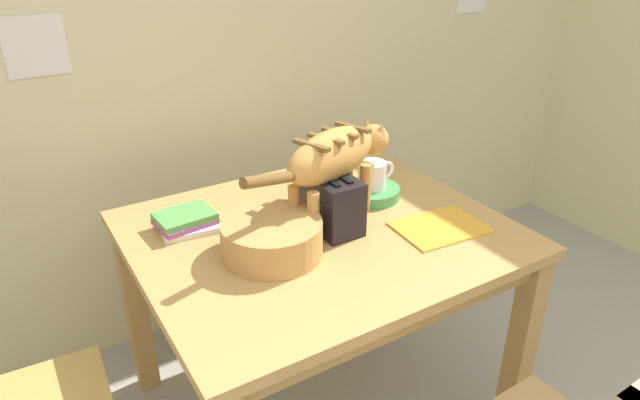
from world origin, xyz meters
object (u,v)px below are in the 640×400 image
at_px(book_stack, 186,221).
at_px(toaster, 332,203).
at_px(dining_table, 320,254).
at_px(cat, 336,157).
at_px(saucer_bowl, 371,192).
at_px(magazine, 440,227).
at_px(wicker_basket, 272,237).
at_px(coffee_mug, 373,175).

relative_size(book_stack, toaster, 0.94).
relative_size(dining_table, cat, 1.81).
xyz_separation_m(cat, toaster, (-0.04, -0.04, -0.13)).
relative_size(saucer_bowl, magazine, 0.72).
bearing_deg(wicker_basket, dining_table, 15.24).
bearing_deg(wicker_basket, coffee_mug, 18.20).
xyz_separation_m(magazine, book_stack, (-0.67, 0.40, 0.02)).
bearing_deg(toaster, cat, 46.19).
bearing_deg(cat, book_stack, -133.20).
relative_size(dining_table, wicker_basket, 3.86).
relative_size(dining_table, toaster, 5.53).
xyz_separation_m(cat, book_stack, (-0.42, 0.18, -0.19)).
relative_size(dining_table, book_stack, 5.88).
height_order(saucer_bowl, coffee_mug, coffee_mug).
xyz_separation_m(dining_table, toaster, (0.04, -0.01, 0.18)).
height_order(coffee_mug, book_stack, coffee_mug).
xyz_separation_m(magazine, wicker_basket, (-0.51, 0.13, 0.05)).
xyz_separation_m(dining_table, wicker_basket, (-0.19, -0.05, 0.14)).
bearing_deg(cat, dining_table, -87.27).
height_order(saucer_bowl, wicker_basket, wicker_basket).
relative_size(cat, book_stack, 3.24).
bearing_deg(book_stack, magazine, -30.98).
xyz_separation_m(book_stack, toaster, (0.38, -0.22, 0.06)).
bearing_deg(dining_table, cat, 22.42).
bearing_deg(dining_table, magazine, -30.27).
bearing_deg(cat, toaster, -63.51).
relative_size(saucer_bowl, coffee_mug, 1.40).
distance_m(cat, magazine, 0.39).
bearing_deg(wicker_basket, toaster, 10.60).
relative_size(dining_table, magazine, 4.11).
bearing_deg(cat, magazine, 28.77).
distance_m(coffee_mug, magazine, 0.30).
bearing_deg(book_stack, dining_table, -31.63).
bearing_deg(dining_table, wicker_basket, -164.76).
bearing_deg(wicker_basket, saucer_bowl, 18.32).
bearing_deg(toaster, dining_table, 165.15).
relative_size(book_stack, wicker_basket, 0.66).
height_order(coffee_mug, toaster, toaster).
bearing_deg(book_stack, toaster, -30.25).
height_order(dining_table, cat, cat).
bearing_deg(coffee_mug, dining_table, -159.76).
height_order(dining_table, magazine, magazine).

